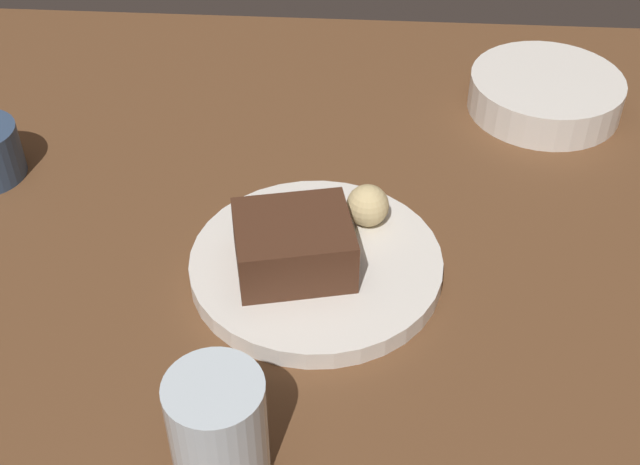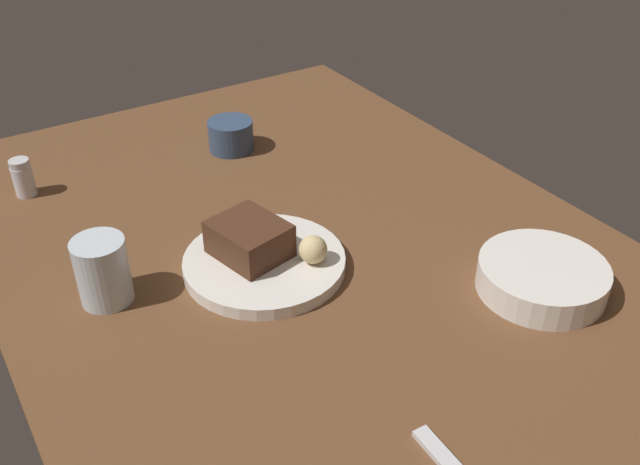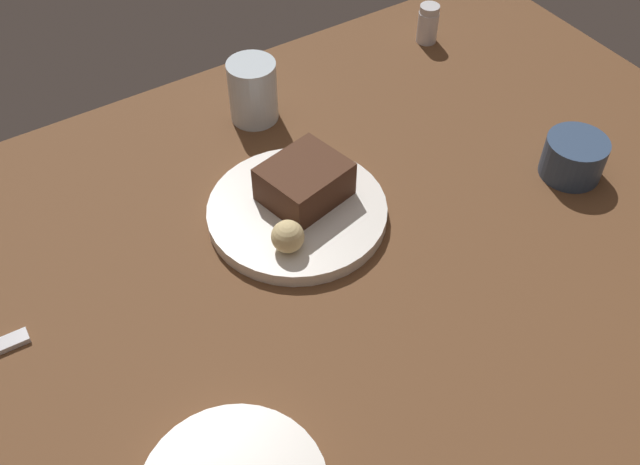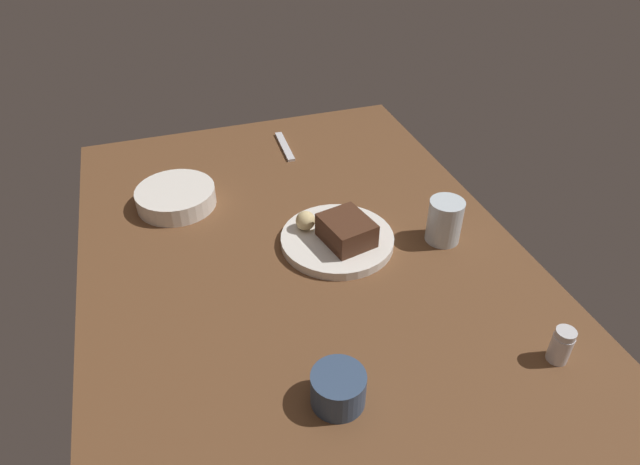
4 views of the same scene
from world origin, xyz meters
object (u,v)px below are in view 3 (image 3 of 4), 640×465
at_px(water_glass, 253,91).
at_px(coffee_cup, 574,157).
at_px(chocolate_cake_slice, 307,180).
at_px(dessert_plate, 297,212).
at_px(salt_shaker, 428,24).
at_px(bread_roll, 288,237).

height_order(water_glass, coffee_cup, water_glass).
xyz_separation_m(chocolate_cake_slice, coffee_cup, (0.33, -0.14, -0.02)).
distance_m(dessert_plate, water_glass, 0.22).
bearing_deg(water_glass, chocolate_cake_slice, -98.79).
xyz_separation_m(chocolate_cake_slice, salt_shaker, (0.36, 0.22, -0.01)).
distance_m(dessert_plate, bread_roll, 0.07).
relative_size(dessert_plate, salt_shaker, 3.57).
bearing_deg(chocolate_cake_slice, salt_shaker, 31.11).
height_order(salt_shaker, water_glass, water_glass).
bearing_deg(chocolate_cake_slice, dessert_plate, -152.28).
relative_size(dessert_plate, coffee_cup, 2.78).
relative_size(chocolate_cake_slice, bread_roll, 2.51).
height_order(chocolate_cake_slice, coffee_cup, chocolate_cake_slice).
distance_m(bread_roll, coffee_cup, 0.40).
height_order(dessert_plate, coffee_cup, coffee_cup).
bearing_deg(bread_roll, water_glass, 69.58).
height_order(bread_roll, water_glass, water_glass).
xyz_separation_m(chocolate_cake_slice, water_glass, (0.03, 0.19, 0.00)).
bearing_deg(coffee_cup, bread_roll, 169.71).
height_order(bread_roll, salt_shaker, salt_shaker).
distance_m(dessert_plate, coffee_cup, 0.37).
bearing_deg(dessert_plate, coffee_cup, -19.50).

